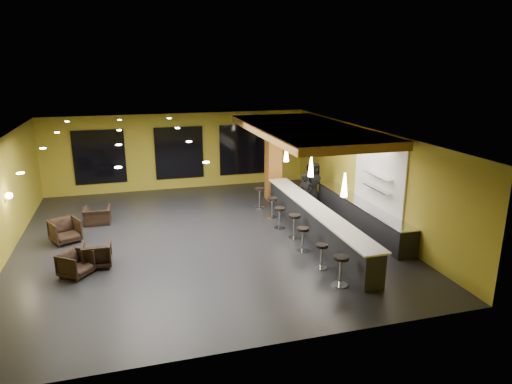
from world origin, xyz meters
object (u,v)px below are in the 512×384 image
object	(u,v)px
armchair_d	(97,216)
bar_stool_0	(341,267)
column	(273,160)
bar_stool_5	(272,205)
armchair_a	(76,264)
bar_stool_1	(322,253)
pendant_0	(345,185)
bar_stool_2	(303,236)
pendant_1	(311,166)
bar_stool_6	(260,195)
staff_a	(305,194)
prep_counter	(361,215)
bar_counter	(315,223)
pendant_2	(286,153)
bar_stool_4	(280,215)
bar_stool_3	(294,223)
armchair_c	(65,231)
staff_b	(311,185)
staff_c	(313,183)
armchair_b	(97,254)

from	to	relation	value
armchair_d	bar_stool_0	distance (m)	9.40
column	bar_stool_5	world-z (taller)	column
armchair_a	bar_stool_1	xyz separation A→B (m)	(6.77, -1.41, 0.12)
armchair_a	pendant_0	bearing A→B (deg)	-61.05
column	bar_stool_2	bearing A→B (deg)	-98.57
pendant_1	bar_stool_6	xyz separation A→B (m)	(-0.91, 3.04, -1.81)
pendant_1	staff_a	bearing A→B (deg)	72.47
prep_counter	armchair_a	xyz separation A→B (m)	(-9.55, -1.42, -0.08)
bar_counter	pendant_2	size ratio (longest dim) A/B	11.43
pendant_0	bar_stool_4	world-z (taller)	pendant_0
bar_stool_0	bar_stool_3	bearing A→B (deg)	89.91
pendant_2	armchair_c	world-z (taller)	pendant_2
pendant_0	staff_b	world-z (taller)	pendant_0
bar_stool_3	bar_counter	bearing A→B (deg)	-3.95
bar_stool_1	bar_stool_5	xyz separation A→B (m)	(-0.00, 4.62, 0.04)
bar_stool_4	bar_stool_5	distance (m)	1.23
armchair_d	bar_stool_5	distance (m)	6.49
armchair_c	bar_stool_1	distance (m)	8.41
bar_stool_4	bar_counter	bearing A→B (deg)	-49.59
bar_stool_1	bar_stool_5	size ratio (longest dim) A/B	0.93
prep_counter	staff_c	distance (m)	3.04
prep_counter	armchair_b	distance (m)	9.05
armchair_d	bar_stool_1	bearing A→B (deg)	140.18
bar_stool_0	bar_stool_2	world-z (taller)	bar_stool_0
pendant_2	pendant_1	bearing A→B (deg)	-90.00
pendant_1	bar_stool_3	distance (m)	2.00
staff_a	bar_stool_5	xyz separation A→B (m)	(-1.38, -0.11, -0.30)
armchair_c	column	bearing A→B (deg)	-7.71
staff_a	armchair_d	xyz separation A→B (m)	(-7.78, 0.97, -0.49)
bar_stool_4	bar_stool_5	bearing A→B (deg)	84.24
pendant_1	bar_stool_3	bearing A→B (deg)	-148.09
pendant_2	armchair_d	distance (m)	7.47
column	bar_stool_4	xyz separation A→B (m)	(-0.90, -3.54, -1.25)
staff_c	armchair_d	distance (m)	8.56
prep_counter	bar_stool_5	size ratio (longest dim) A/B	7.63
armchair_d	bar_stool_3	distance (m)	7.26
bar_stool_4	staff_c	bearing A→B (deg)	46.33
pendant_2	bar_stool_6	size ratio (longest dim) A/B	0.82
staff_a	staff_c	bearing A→B (deg)	50.82
bar_stool_0	pendant_2	bearing A→B (deg)	83.57
prep_counter	bar_stool_4	world-z (taller)	prep_counter
bar_counter	bar_stool_6	distance (m)	3.66
armchair_d	column	bearing A→B (deg)	-168.37
bar_counter	bar_stool_5	xyz separation A→B (m)	(-0.78, 2.29, 0.00)
pendant_1	armchair_d	bearing A→B (deg)	158.23
staff_b	bar_stool_4	distance (m)	3.30
pendant_0	armchair_d	bearing A→B (deg)	143.22
staff_c	bar_stool_2	world-z (taller)	staff_c
prep_counter	pendant_0	xyz separation A→B (m)	(-2.00, -2.50, 1.92)
staff_a	bar_stool_5	size ratio (longest dim) A/B	2.05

